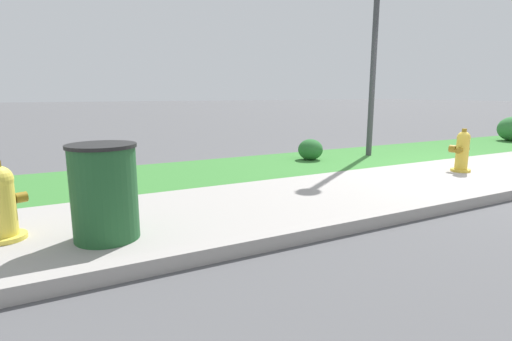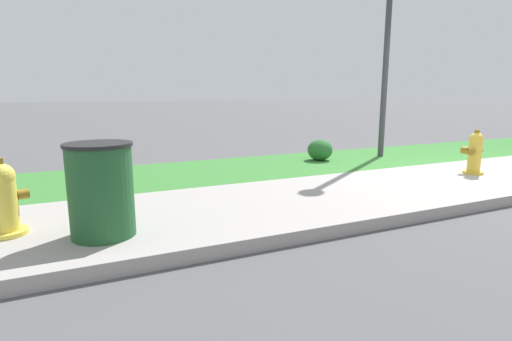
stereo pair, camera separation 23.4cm
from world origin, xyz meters
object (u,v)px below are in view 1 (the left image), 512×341
(fire_hydrant_across_street, at_px, (1,203))
(shrub_bush_far_verge, at_px, (310,150))
(fire_hydrant_by_grass_verge, at_px, (462,151))
(trash_bin, at_px, (104,193))

(fire_hydrant_across_street, distance_m, shrub_bush_far_verge, 5.23)
(fire_hydrant_by_grass_verge, bearing_deg, shrub_bush_far_verge, 109.33)
(fire_hydrant_across_street, height_order, shrub_bush_far_verge, fire_hydrant_across_street)
(trash_bin, height_order, shrub_bush_far_verge, trash_bin)
(fire_hydrant_by_grass_verge, bearing_deg, trash_bin, 170.50)
(trash_bin, xyz_separation_m, shrub_bush_far_verge, (3.97, 2.58, -0.22))
(fire_hydrant_by_grass_verge, xyz_separation_m, trash_bin, (-5.39, -0.50, 0.08))
(fire_hydrant_across_street, distance_m, fire_hydrant_by_grass_verge, 6.16)
(fire_hydrant_across_street, relative_size, trash_bin, 0.84)
(fire_hydrant_across_street, bearing_deg, shrub_bush_far_verge, 4.63)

